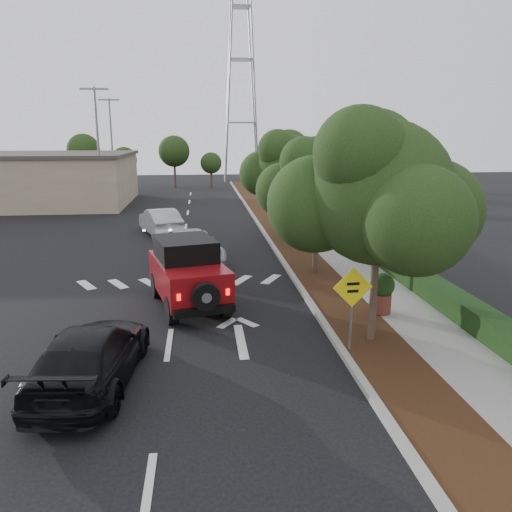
{
  "coord_description": "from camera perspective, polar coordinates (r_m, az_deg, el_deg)",
  "views": [
    {
      "loc": [
        0.98,
        -13.02,
        5.67
      ],
      "look_at": [
        2.76,
        3.0,
        1.72
      ],
      "focal_mm": 35.0,
      "sensor_mm": 36.0,
      "label": 1
    }
  ],
  "objects": [
    {
      "name": "red_jeep",
      "position": [
        16.96,
        -7.92,
        -1.77
      ],
      "size": [
        2.89,
        4.66,
        2.28
      ],
      "rotation": [
        0.0,
        0.0,
        0.24
      ],
      "color": "black",
      "rests_on": "ground"
    },
    {
      "name": "terracotta_planter",
      "position": [
        16.26,
        14.21,
        -3.65
      ],
      "size": [
        0.78,
        0.78,
        1.36
      ],
      "rotation": [
        0.0,
        0.0,
        -0.08
      ],
      "color": "brown",
      "rests_on": "ground"
    },
    {
      "name": "curb",
      "position": [
        25.89,
        1.84,
        1.29
      ],
      "size": [
        0.2,
        70.0,
        0.15
      ],
      "primitive_type": "cube",
      "color": "#9E9B93",
      "rests_on": "ground"
    },
    {
      "name": "black_suv_oncoming",
      "position": [
        12.3,
        -18.36,
        -10.76
      ],
      "size": [
        2.43,
        5.03,
        1.41
      ],
      "primitive_type": "imported",
      "rotation": [
        0.0,
        0.0,
        3.05
      ],
      "color": "black",
      "rests_on": "ground"
    },
    {
      "name": "sidewalk",
      "position": [
        26.46,
        8.07,
        1.39
      ],
      "size": [
        2.0,
        70.0,
        0.12
      ],
      "primitive_type": "cube",
      "color": "gray",
      "rests_on": "ground"
    },
    {
      "name": "light_pole_b",
      "position": [
        52.03,
        -15.8,
        7.0
      ],
      "size": [
        2.0,
        0.22,
        9.0
      ],
      "primitive_type": null,
      "color": "slate",
      "rests_on": "ground"
    },
    {
      "name": "parked_suv",
      "position": [
        40.89,
        -18.36,
        6.15
      ],
      "size": [
        4.69,
        3.17,
        1.48
      ],
      "primitive_type": "imported",
      "rotation": [
        0.0,
        0.0,
        1.93
      ],
      "color": "#A2A6AA",
      "rests_on": "ground"
    },
    {
      "name": "ground",
      "position": [
        14.23,
        -9.91,
        -9.91
      ],
      "size": [
        120.0,
        120.0,
        0.0
      ],
      "primitive_type": "plane",
      "color": "black",
      "rests_on": "ground"
    },
    {
      "name": "street_tree_mid",
      "position": [
        20.84,
        6.71,
        -2.11
      ],
      "size": [
        3.2,
        3.2,
        5.32
      ],
      "primitive_type": null,
      "color": "black",
      "rests_on": "ground"
    },
    {
      "name": "silver_suv_ahead",
      "position": [
        22.66,
        -7.41,
        1.02
      ],
      "size": [
        3.3,
        5.48,
        1.42
      ],
      "primitive_type": "imported",
      "rotation": [
        0.0,
        0.0,
        0.19
      ],
      "color": "#B5B8BE",
      "rests_on": "ground"
    },
    {
      "name": "planting_strip",
      "position": [
        26.05,
        4.02,
        1.3
      ],
      "size": [
        1.8,
        70.0,
        0.12
      ],
      "primitive_type": "cube",
      "color": "black",
      "rests_on": "ground"
    },
    {
      "name": "hedge",
      "position": [
        26.77,
        11.01,
        2.16
      ],
      "size": [
        0.8,
        70.0,
        0.8
      ],
      "primitive_type": "cube",
      "color": "black",
      "rests_on": "ground"
    },
    {
      "name": "silver_sedan_oncoming",
      "position": [
        29.46,
        -10.89,
        3.92
      ],
      "size": [
        2.94,
        4.86,
        1.51
      ],
      "primitive_type": "imported",
      "rotation": [
        0.0,
        0.0,
        3.46
      ],
      "color": "#B7B9BF",
      "rests_on": "ground"
    },
    {
      "name": "street_tree_near",
      "position": [
        14.5,
        12.96,
        -9.61
      ],
      "size": [
        3.8,
        3.8,
        5.92
      ],
      "primitive_type": null,
      "color": "black",
      "rests_on": "ground"
    },
    {
      "name": "street_tree_far",
      "position": [
        27.03,
        3.64,
        1.63
      ],
      "size": [
        3.4,
        3.4,
        5.62
      ],
      "primitive_type": null,
      "color": "black",
      "rests_on": "ground"
    },
    {
      "name": "transmission_tower",
      "position": [
        61.49,
        -1.65,
        8.47
      ],
      "size": [
        7.0,
        4.0,
        28.0
      ],
      "primitive_type": null,
      "color": "slate",
      "rests_on": "ground"
    },
    {
      "name": "speed_hump_sign",
      "position": [
        13.14,
        10.93,
        -4.7
      ],
      "size": [
        1.06,
        0.11,
        2.25
      ],
      "rotation": [
        0.0,
        0.0,
        0.05
      ],
      "color": "slate",
      "rests_on": "ground"
    },
    {
      "name": "light_pole_a",
      "position": [
        40.13,
        -17.08,
        5.04
      ],
      "size": [
        2.0,
        0.22,
        9.0
      ],
      "primitive_type": null,
      "color": "slate",
      "rests_on": "ground"
    }
  ]
}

